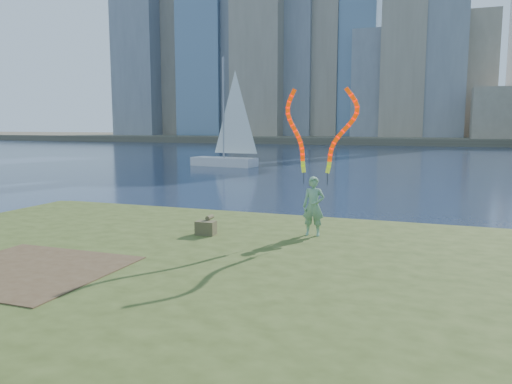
% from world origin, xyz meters
% --- Properties ---
extents(ground, '(320.00, 320.00, 0.00)m').
position_xyz_m(ground, '(0.00, 0.00, 0.00)').
color(ground, '#18243C').
rests_on(ground, ground).
extents(grassy_knoll, '(20.00, 18.00, 0.80)m').
position_xyz_m(grassy_knoll, '(0.00, -2.30, 0.34)').
color(grassy_knoll, '#364518').
rests_on(grassy_knoll, ground).
extents(dirt_patch, '(3.20, 3.00, 0.02)m').
position_xyz_m(dirt_patch, '(-2.20, -3.20, 0.81)').
color(dirt_patch, '#47331E').
rests_on(dirt_patch, grassy_knoll).
extents(far_shore, '(320.00, 40.00, 1.20)m').
position_xyz_m(far_shore, '(0.00, 95.00, 0.60)').
color(far_shore, '#4F4A3A').
rests_on(far_shore, ground).
extents(woman_with_ribbons, '(1.97, 0.38, 3.85)m').
position_xyz_m(woman_with_ribbons, '(2.09, 1.52, 2.26)').
color(woman_with_ribbons, '#207132').
rests_on(woman_with_ribbons, grassy_knoll).
extents(canvas_bag, '(0.49, 0.55, 0.45)m').
position_xyz_m(canvas_bag, '(-0.40, 0.68, 0.98)').
color(canvas_bag, '#484629').
rests_on(canvas_bag, grassy_knoll).
extents(sailboat, '(6.02, 2.48, 9.03)m').
position_xyz_m(sailboat, '(-11.80, 28.21, 1.55)').
color(sailboat, silver).
rests_on(sailboat, ground).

